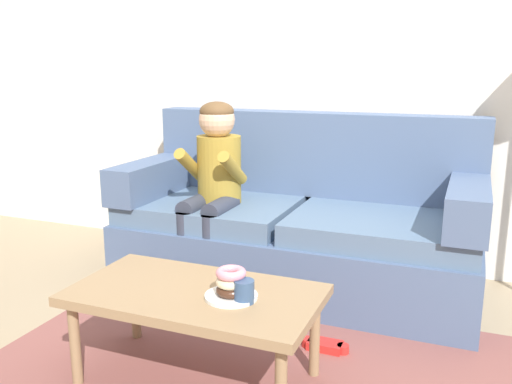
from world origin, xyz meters
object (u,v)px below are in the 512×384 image
(couch, at_px, (298,227))
(toy_controller, at_px, (325,347))
(person_child, at_px, (213,177))
(mug, at_px, (244,291))
(donut, at_px, (231,290))
(coffee_table, at_px, (196,300))

(couch, relative_size, toy_controller, 9.16)
(person_child, height_order, mug, person_child)
(donut, relative_size, mug, 1.33)
(coffee_table, bearing_deg, couch, 86.88)
(couch, xyz_separation_m, coffee_table, (-0.06, -1.18, 0.01))
(toy_controller, bearing_deg, couch, 121.18)
(toy_controller, bearing_deg, donut, -116.31)
(mug, relative_size, toy_controller, 0.40)
(mug, bearing_deg, couch, 97.71)
(donut, distance_m, toy_controller, 0.67)
(donut, height_order, mug, mug)
(donut, bearing_deg, person_child, 119.61)
(couch, bearing_deg, mug, -82.29)
(donut, relative_size, toy_controller, 0.53)
(coffee_table, distance_m, toy_controller, 0.71)
(mug, bearing_deg, donut, 163.00)
(couch, distance_m, person_child, 0.59)
(couch, height_order, donut, couch)
(person_child, xyz_separation_m, toy_controller, (0.83, -0.53, -0.65))
(couch, height_order, toy_controller, couch)
(person_child, bearing_deg, donut, -60.39)
(couch, height_order, mug, couch)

